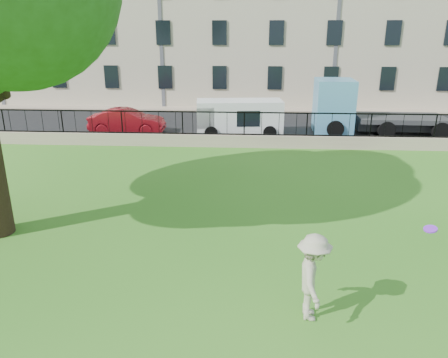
# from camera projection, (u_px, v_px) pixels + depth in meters

# --- Properties ---
(ground) EXTENTS (120.00, 120.00, 0.00)m
(ground) POSITION_uv_depth(u_px,v_px,m) (235.00, 281.00, 10.09)
(ground) COLOR #2E731B
(ground) RESTS_ON ground
(retaining_wall) EXTENTS (50.00, 0.40, 0.60)m
(retaining_wall) POSITION_uv_depth(u_px,v_px,m) (244.00, 141.00, 21.30)
(retaining_wall) COLOR tan
(retaining_wall) RESTS_ON ground
(iron_railing) EXTENTS (50.00, 0.05, 1.13)m
(iron_railing) POSITION_uv_depth(u_px,v_px,m) (244.00, 124.00, 21.02)
(iron_railing) COLOR black
(iron_railing) RESTS_ON retaining_wall
(street) EXTENTS (60.00, 9.00, 0.01)m
(street) POSITION_uv_depth(u_px,v_px,m) (245.00, 126.00, 25.83)
(street) COLOR black
(street) RESTS_ON ground
(sidewalk) EXTENTS (60.00, 1.40, 0.12)m
(sidewalk) POSITION_uv_depth(u_px,v_px,m) (246.00, 110.00, 30.71)
(sidewalk) COLOR tan
(sidewalk) RESTS_ON ground
(building_row) EXTENTS (56.40, 10.40, 13.80)m
(building_row) POSITION_uv_depth(u_px,v_px,m) (249.00, 9.00, 33.80)
(building_row) COLOR #B6A990
(building_row) RESTS_ON ground
(man) EXTENTS (0.70, 1.19, 1.82)m
(man) POSITION_uv_depth(u_px,v_px,m) (313.00, 277.00, 8.55)
(man) COLOR #B3AC91
(man) RESTS_ON ground
(frisbee) EXTENTS (0.35, 0.36, 0.12)m
(frisbee) POSITION_uv_depth(u_px,v_px,m) (430.00, 229.00, 8.89)
(frisbee) COLOR #8528E7
(red_sedan) EXTENTS (4.11, 1.50, 1.34)m
(red_sedan) POSITION_uv_depth(u_px,v_px,m) (127.00, 121.00, 23.94)
(red_sedan) COLOR maroon
(red_sedan) RESTS_ON street
(white_van) EXTENTS (4.67, 2.22, 1.90)m
(white_van) POSITION_uv_depth(u_px,v_px,m) (239.00, 118.00, 23.37)
(white_van) COLOR white
(white_van) RESTS_ON street
(blue_truck) EXTENTS (6.97, 2.60, 2.90)m
(blue_truck) POSITION_uv_depth(u_px,v_px,m) (379.00, 107.00, 23.71)
(blue_truck) COLOR #579ECC
(blue_truck) RESTS_ON street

